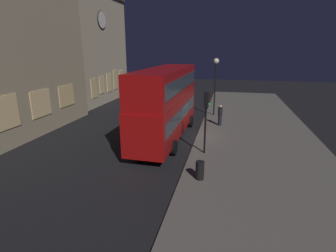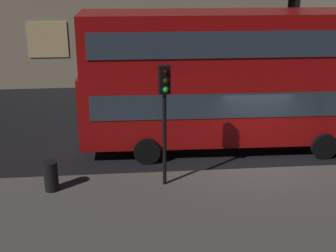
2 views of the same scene
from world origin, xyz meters
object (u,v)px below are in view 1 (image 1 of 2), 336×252
at_px(double_decker_bus, 166,101).
at_px(street_lamp, 216,73).
at_px(traffic_light_near_kerb, 206,110).
at_px(traffic_light_far_side, 162,85).
at_px(pedestrian, 220,115).
at_px(litter_bin, 200,170).

xyz_separation_m(double_decker_bus, street_lamp, (7.87, -3.07, 1.33)).
distance_m(traffic_light_near_kerb, street_lamp, 10.42).
height_order(double_decker_bus, traffic_light_far_side, double_decker_bus).
distance_m(double_decker_bus, traffic_light_far_side, 9.76).
bearing_deg(double_decker_bus, pedestrian, -41.12).
bearing_deg(pedestrian, traffic_light_near_kerb, 98.96).
relative_size(traffic_light_near_kerb, street_lamp, 0.70).
bearing_deg(traffic_light_far_side, street_lamp, 79.70).
xyz_separation_m(traffic_light_near_kerb, street_lamp, (10.34, 0.06, 1.32)).
xyz_separation_m(pedestrian, litter_bin, (-10.22, 0.58, -0.44)).
xyz_separation_m(traffic_light_far_side, pedestrian, (-5.20, -6.51, -1.74)).
height_order(traffic_light_near_kerb, litter_bin, traffic_light_near_kerb).
xyz_separation_m(double_decker_bus, litter_bin, (-6.04, -3.22, -2.31)).
relative_size(traffic_light_near_kerb, litter_bin, 4.04).
relative_size(double_decker_bus, litter_bin, 11.24).
bearing_deg(street_lamp, double_decker_bus, 158.67).
bearing_deg(traffic_light_near_kerb, traffic_light_far_side, 15.39).
bearing_deg(litter_bin, traffic_light_near_kerb, 1.42).
height_order(traffic_light_far_side, pedestrian, traffic_light_far_side).
distance_m(traffic_light_far_side, street_lamp, 6.14).
bearing_deg(pedestrian, traffic_light_far_side, -23.89).
xyz_separation_m(traffic_light_near_kerb, litter_bin, (-3.57, -0.09, -2.31)).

